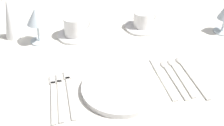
# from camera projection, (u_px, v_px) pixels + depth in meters

# --- Properties ---
(dining_table) EXTENTS (1.80, 1.11, 0.74)m
(dining_table) POSITION_uv_depth(u_px,v_px,m) (116.00, 69.00, 1.18)
(dining_table) COLOR silver
(dining_table) RESTS_ON ground
(dinner_plate) EXTENTS (0.24, 0.24, 0.02)m
(dinner_plate) POSITION_uv_depth(u_px,v_px,m) (120.00, 88.00, 0.96)
(dinner_plate) COLOR white
(dinner_plate) RESTS_ON dining_table
(fork_outer) EXTENTS (0.02, 0.23, 0.00)m
(fork_outer) POSITION_uv_depth(u_px,v_px,m) (70.00, 91.00, 0.95)
(fork_outer) COLOR beige
(fork_outer) RESTS_ON dining_table
(fork_inner) EXTENTS (0.03, 0.22, 0.00)m
(fork_inner) POSITION_uv_depth(u_px,v_px,m) (60.00, 94.00, 0.94)
(fork_inner) COLOR beige
(fork_inner) RESTS_ON dining_table
(fork_salad) EXTENTS (0.03, 0.22, 0.00)m
(fork_salad) POSITION_uv_depth(u_px,v_px,m) (53.00, 96.00, 0.94)
(fork_salad) COLOR beige
(fork_salad) RESTS_ON dining_table
(dinner_knife) EXTENTS (0.02, 0.22, 0.00)m
(dinner_knife) POSITION_uv_depth(u_px,v_px,m) (163.00, 80.00, 1.00)
(dinner_knife) COLOR beige
(dinner_knife) RESTS_ON dining_table
(spoon_soup) EXTENTS (0.03, 0.20, 0.01)m
(spoon_soup) POSITION_uv_depth(u_px,v_px,m) (171.00, 74.00, 1.02)
(spoon_soup) COLOR beige
(spoon_soup) RESTS_ON dining_table
(spoon_dessert) EXTENTS (0.03, 0.20, 0.01)m
(spoon_dessert) POSITION_uv_depth(u_px,v_px,m) (178.00, 73.00, 1.03)
(spoon_dessert) COLOR beige
(spoon_dessert) RESTS_ON dining_table
(spoon_tea) EXTENTS (0.03, 0.23, 0.01)m
(spoon_tea) POSITION_uv_depth(u_px,v_px,m) (188.00, 72.00, 1.03)
(spoon_tea) COLOR beige
(spoon_tea) RESTS_ON dining_table
(saucer_left) EXTENTS (0.14, 0.14, 0.01)m
(saucer_left) POSITION_uv_depth(u_px,v_px,m) (142.00, 27.00, 1.27)
(saucer_left) COLOR white
(saucer_left) RESTS_ON dining_table
(coffee_cup_left) EXTENTS (0.10, 0.07, 0.06)m
(coffee_cup_left) POSITION_uv_depth(u_px,v_px,m) (143.00, 19.00, 1.25)
(coffee_cup_left) COLOR white
(coffee_cup_left) RESTS_ON saucer_left
(saucer_right) EXTENTS (0.13, 0.13, 0.01)m
(saucer_right) POSITION_uv_depth(u_px,v_px,m) (75.00, 35.00, 1.22)
(saucer_right) COLOR white
(saucer_right) RESTS_ON dining_table
(coffee_cup_right) EXTENTS (0.11, 0.08, 0.07)m
(coffee_cup_right) POSITION_uv_depth(u_px,v_px,m) (75.00, 26.00, 1.19)
(coffee_cup_right) COLOR white
(coffee_cup_right) RESTS_ON saucer_right
(wine_glass_left) EXTENTS (0.07, 0.07, 0.14)m
(wine_glass_left) POSITION_uv_depth(u_px,v_px,m) (36.00, 19.00, 1.13)
(wine_glass_left) COLOR silver
(wine_glass_left) RESTS_ON dining_table
(napkin_folded) EXTENTS (0.06, 0.06, 0.17)m
(napkin_folded) POSITION_uv_depth(u_px,v_px,m) (10.00, 18.00, 1.17)
(napkin_folded) COLOR white
(napkin_folded) RESTS_ON dining_table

